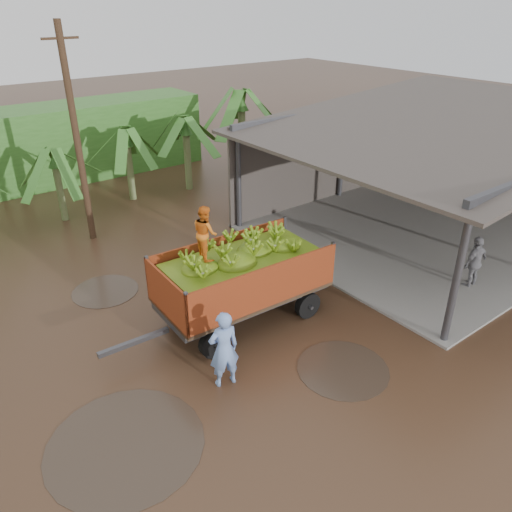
{
  "coord_description": "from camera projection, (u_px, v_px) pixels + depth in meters",
  "views": [
    {
      "loc": [
        -5.3,
        -9.23,
        8.23
      ],
      "look_at": [
        2.5,
        0.95,
        1.54
      ],
      "focal_mm": 35.0,
      "sensor_mm": 36.0,
      "label": 1
    }
  ],
  "objects": [
    {
      "name": "man_grey",
      "position": [
        475.0,
        262.0,
        15.52
      ],
      "size": [
        1.05,
        0.48,
        1.76
      ],
      "primitive_type": "imported",
      "rotation": [
        0.0,
        0.0,
        3.09
      ],
      "color": "gray",
      "rests_on": "ground"
    },
    {
      "name": "ground",
      "position": [
        203.0,
        348.0,
        13.16
      ],
      "size": [
        100.0,
        100.0,
        0.0
      ],
      "primitive_type": "plane",
      "color": "black",
      "rests_on": "ground"
    },
    {
      "name": "man_blue",
      "position": [
        224.0,
        349.0,
        11.5
      ],
      "size": [
        0.82,
        0.62,
        2.01
      ],
      "primitive_type": "imported",
      "rotation": [
        0.0,
        0.0,
        2.93
      ],
      "color": "#7697D7",
      "rests_on": "ground"
    },
    {
      "name": "utility_pole",
      "position": [
        77.0,
        137.0,
        17.38
      ],
      "size": [
        1.2,
        0.24,
        7.62
      ],
      "color": "#47301E",
      "rests_on": "ground"
    },
    {
      "name": "packing_shed",
      "position": [
        430.0,
        161.0,
        19.59
      ],
      "size": [
        12.78,
        10.8,
        4.76
      ],
      "color": "gray",
      "rests_on": "ground"
    },
    {
      "name": "banana_trailer",
      "position": [
        242.0,
        276.0,
        13.71
      ],
      "size": [
        6.58,
        2.48,
        3.62
      ],
      "rotation": [
        0.0,
        0.0,
        -0.04
      ],
      "color": "#C2431B",
      "rests_on": "ground"
    }
  ]
}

